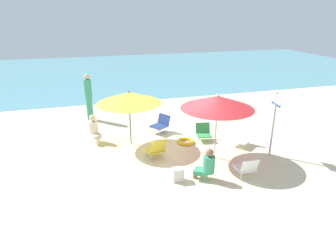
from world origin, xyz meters
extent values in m
plane|color=beige|center=(0.00, 0.00, 0.00)|extent=(40.00, 40.00, 0.00)
cube|color=#5693A3|center=(0.00, 13.88, 0.00)|extent=(40.00, 16.00, 0.01)
cylinder|color=#4C4C51|center=(-1.13, 1.02, 0.86)|extent=(0.04, 0.04, 1.73)
cone|color=yellow|center=(-1.13, 1.02, 1.56)|extent=(2.03, 2.03, 0.35)
sphere|color=#4C4C51|center=(-1.13, 1.02, 1.76)|extent=(0.06, 0.06, 0.06)
cylinder|color=silver|center=(1.07, -0.65, 0.94)|extent=(0.04, 0.04, 1.89)
cone|color=red|center=(1.07, -0.65, 1.71)|extent=(2.06, 2.06, 0.36)
sphere|color=silver|center=(1.07, -0.65, 1.92)|extent=(0.06, 0.06, 0.06)
cube|color=navy|center=(-0.02, 1.67, 0.26)|extent=(0.70, 0.71, 0.03)
cube|color=navy|center=(0.20, 1.81, 0.44)|extent=(0.40, 0.52, 0.36)
cylinder|color=silver|center=(-0.08, 1.38, 0.12)|extent=(0.02, 0.02, 0.25)
cylinder|color=silver|center=(-0.31, 1.74, 0.12)|extent=(0.02, 0.02, 0.25)
cylinder|color=silver|center=(0.26, 1.60, 0.12)|extent=(0.02, 0.02, 0.25)
cylinder|color=silver|center=(0.04, 1.95, 0.12)|extent=(0.02, 0.02, 0.25)
cube|color=white|center=(2.20, -0.13, 0.20)|extent=(0.72, 0.72, 0.03)
cube|color=white|center=(2.42, 0.03, 0.36)|extent=(0.42, 0.51, 0.32)
cylinder|color=silver|center=(2.17, -0.42, 0.09)|extent=(0.02, 0.02, 0.18)
cylinder|color=silver|center=(1.92, -0.07, 0.09)|extent=(0.02, 0.02, 0.18)
cylinder|color=silver|center=(2.49, -0.18, 0.09)|extent=(0.02, 0.02, 0.18)
cylinder|color=silver|center=(2.24, 0.16, 0.09)|extent=(0.02, 0.02, 0.18)
cube|color=gold|center=(-0.62, -0.13, 0.23)|extent=(0.58, 0.56, 0.03)
cube|color=gold|center=(-0.56, -0.37, 0.44)|extent=(0.52, 0.27, 0.42)
cylinder|color=silver|center=(-0.85, 0.00, 0.11)|extent=(0.02, 0.02, 0.21)
cylinder|color=silver|center=(-0.47, 0.09, 0.11)|extent=(0.02, 0.02, 0.21)
cylinder|color=silver|center=(-0.77, -0.36, 0.11)|extent=(0.02, 0.02, 0.21)
cylinder|color=silver|center=(-0.38, -0.27, 0.11)|extent=(0.02, 0.02, 0.21)
cube|color=#33934C|center=(1.25, 0.59, 0.20)|extent=(0.54, 0.51, 0.03)
cube|color=#33934C|center=(1.29, 0.82, 0.38)|extent=(0.49, 0.21, 0.34)
cylinder|color=silver|center=(1.41, 0.39, 0.09)|extent=(0.02, 0.02, 0.19)
cylinder|color=silver|center=(1.03, 0.45, 0.09)|extent=(0.02, 0.02, 0.19)
cylinder|color=silver|center=(1.47, 0.73, 0.09)|extent=(0.02, 0.02, 0.19)
cylinder|color=silver|center=(1.09, 0.80, 0.09)|extent=(0.02, 0.02, 0.19)
cube|color=white|center=(1.39, -1.83, 0.22)|extent=(0.47, 0.49, 0.03)
cube|color=white|center=(1.38, -2.08, 0.42)|extent=(0.47, 0.16, 0.37)
cylinder|color=silver|center=(1.21, -1.63, 0.10)|extent=(0.02, 0.02, 0.21)
cylinder|color=silver|center=(1.58, -1.64, 0.10)|extent=(0.02, 0.02, 0.21)
cylinder|color=silver|center=(1.20, -2.02, 0.10)|extent=(0.02, 0.02, 0.21)
cylinder|color=silver|center=(1.57, -2.02, 0.10)|extent=(0.02, 0.02, 0.21)
cube|color=silver|center=(-2.22, 1.41, 0.25)|extent=(0.39, 0.43, 0.12)
cylinder|color=beige|center=(-2.17, 1.25, 0.13)|extent=(0.12, 0.12, 0.25)
cylinder|color=silver|center=(-2.27, 1.58, 0.48)|extent=(0.29, 0.29, 0.45)
sphere|color=beige|center=(-2.27, 1.58, 0.81)|extent=(0.21, 0.21, 0.21)
cube|color=#389970|center=(0.24, -1.67, 0.21)|extent=(0.46, 0.44, 0.12)
cylinder|color=#896042|center=(0.11, -1.59, 0.11)|extent=(0.12, 0.12, 0.21)
cylinder|color=#389970|center=(0.40, -1.76, 0.44)|extent=(0.30, 0.30, 0.45)
sphere|color=#896042|center=(0.40, -1.76, 0.77)|extent=(0.21, 0.21, 0.21)
cylinder|color=#389970|center=(-2.29, 3.81, 0.47)|extent=(0.25, 0.25, 0.94)
cylinder|color=#389970|center=(-2.29, 3.81, 1.28)|extent=(0.29, 0.29, 0.68)
sphere|color=#DBAD84|center=(-2.29, 3.81, 1.72)|extent=(0.21, 0.21, 0.21)
cylinder|color=#ADADB2|center=(2.74, -0.95, 0.98)|extent=(0.06, 0.06, 1.96)
cube|color=white|center=(2.74, -0.95, 1.74)|extent=(0.11, 0.52, 0.34)
cube|color=navy|center=(2.74, -0.95, 1.60)|extent=(0.12, 0.52, 0.06)
torus|color=yellow|center=(0.60, 0.58, 0.05)|extent=(0.57, 0.57, 0.11)
cube|color=silver|center=(-0.37, -1.59, 0.17)|extent=(0.29, 0.23, 0.35)
camera|label=1|loc=(-2.49, -8.02, 4.08)|focal=32.43mm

